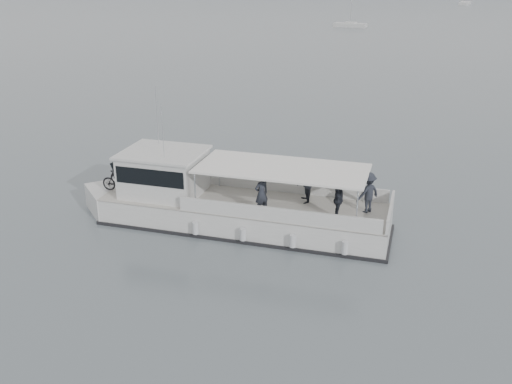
# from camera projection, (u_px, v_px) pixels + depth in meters

# --- Properties ---
(ground) EXTENTS (1400.00, 1400.00, 0.00)m
(ground) POSITION_uv_depth(u_px,v_px,m) (372.00, 227.00, 24.00)
(ground) COLOR slate
(ground) RESTS_ON ground
(tour_boat) EXTENTS (13.76, 4.07, 5.74)m
(tour_boat) POSITION_uv_depth(u_px,v_px,m) (217.00, 202.00, 24.09)
(tour_boat) COLOR silver
(tour_boat) RESTS_ON ground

